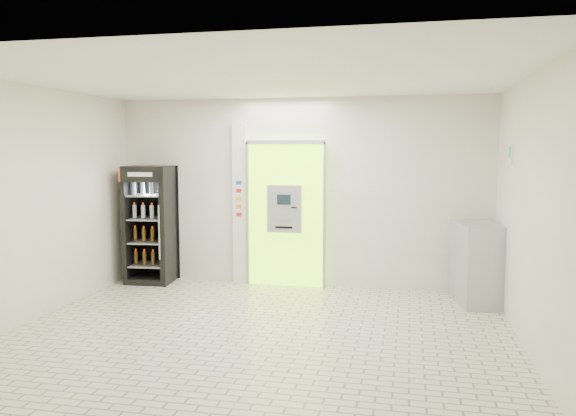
% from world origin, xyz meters
% --- Properties ---
extents(ground, '(6.00, 6.00, 0.00)m').
position_xyz_m(ground, '(0.00, 0.00, 0.00)').
color(ground, beige).
rests_on(ground, ground).
extents(room_shell, '(6.00, 6.00, 6.00)m').
position_xyz_m(room_shell, '(0.00, 0.00, 1.84)').
color(room_shell, silver).
rests_on(room_shell, ground).
extents(atm_assembly, '(1.30, 0.24, 2.33)m').
position_xyz_m(atm_assembly, '(-0.20, 2.41, 1.17)').
color(atm_assembly, '#A3F914').
rests_on(atm_assembly, ground).
extents(pillar, '(0.22, 0.11, 2.60)m').
position_xyz_m(pillar, '(-0.98, 2.45, 1.30)').
color(pillar, silver).
rests_on(pillar, ground).
extents(beverage_cooler, '(0.78, 0.72, 1.92)m').
position_xyz_m(beverage_cooler, '(-2.43, 2.18, 0.92)').
color(beverage_cooler, black).
rests_on(beverage_cooler, ground).
extents(steel_cabinet, '(0.75, 0.96, 1.15)m').
position_xyz_m(steel_cabinet, '(2.70, 1.90, 0.58)').
color(steel_cabinet, '#A0A2A8').
rests_on(steel_cabinet, ground).
extents(exit_sign, '(0.02, 0.22, 0.26)m').
position_xyz_m(exit_sign, '(2.99, 1.40, 2.12)').
color(exit_sign, white).
rests_on(exit_sign, room_shell).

